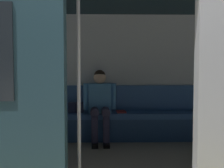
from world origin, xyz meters
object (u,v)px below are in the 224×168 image
(train_car, at_px, (116,44))
(bench_seat, at_px, (118,119))
(person_seated, at_px, (100,100))
(handbag, at_px, (76,107))
(book, at_px, (121,112))
(grab_pole_door, at_px, (79,83))

(train_car, distance_m, bench_seat, 1.60)
(bench_seat, distance_m, person_seated, 0.45)
(train_car, height_order, handbag, train_car)
(bench_seat, relative_size, book, 13.40)
(bench_seat, height_order, person_seated, person_seated)
(handbag, bearing_deg, bench_seat, 175.24)
(train_car, distance_m, person_seated, 1.36)
(person_seated, distance_m, grab_pole_door, 1.91)
(person_seated, height_order, book, person_seated)
(book, bearing_deg, bench_seat, 28.64)
(train_car, bearing_deg, person_seated, -77.66)
(handbag, distance_m, book, 0.77)
(bench_seat, distance_m, handbag, 0.74)
(bench_seat, distance_m, book, 0.14)
(person_seated, bearing_deg, grab_pole_door, 84.91)
(train_car, bearing_deg, book, -96.74)
(person_seated, bearing_deg, bench_seat, -170.24)
(book, height_order, grab_pole_door, grab_pole_door)
(handbag, bearing_deg, grab_pole_door, 97.09)
(book, relative_size, grab_pole_door, 0.10)
(person_seated, xyz_separation_m, handbag, (0.41, -0.11, -0.13))
(handbag, xyz_separation_m, grab_pole_door, (-0.25, 1.97, 0.52))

